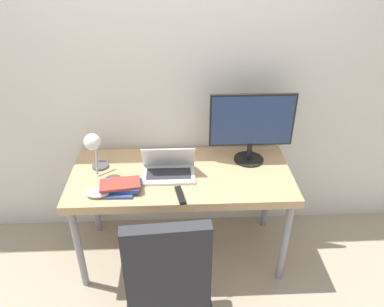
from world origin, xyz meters
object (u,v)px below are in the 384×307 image
object	(u,v)px
laptop	(169,169)
book_stack	(121,186)
office_chair	(168,278)
monitor	(252,124)
game_controller	(98,192)
desk_lamp	(94,146)

from	to	relation	value
laptop	book_stack	bearing A→B (deg)	-151.64
office_chair	book_stack	distance (m)	0.69
monitor	game_controller	world-z (taller)	monitor
laptop	desk_lamp	size ratio (longest dim) A/B	1.10
monitor	desk_lamp	bearing A→B (deg)	-172.18
monitor	book_stack	distance (m)	0.99
office_chair	monitor	bearing A→B (deg)	57.22
book_stack	monitor	bearing A→B (deg)	20.35
laptop	desk_lamp	distance (m)	0.53
desk_lamp	game_controller	bearing A→B (deg)	-80.08
monitor	game_controller	xyz separation A→B (m)	(-1.04, -0.38, -0.27)
monitor	laptop	bearing A→B (deg)	-164.25
game_controller	monitor	bearing A→B (deg)	20.06
laptop	office_chair	distance (m)	0.78
desk_lamp	book_stack	world-z (taller)	desk_lamp
game_controller	laptop	bearing A→B (deg)	25.33
desk_lamp	game_controller	size ratio (longest dim) A/B	2.07
laptop	game_controller	world-z (taller)	laptop
laptop	book_stack	distance (m)	0.35
desk_lamp	office_chair	distance (m)	1.00
desk_lamp	office_chair	xyz separation A→B (m)	(0.49, -0.77, -0.41)
laptop	monitor	distance (m)	0.66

